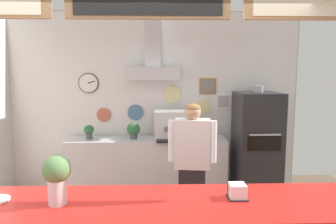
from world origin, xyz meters
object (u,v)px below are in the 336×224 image
object	(u,v)px
pizza_oven	(256,147)
potted_basil	(133,130)
napkin_holder	(237,192)
potted_oregano	(199,131)
basil_vase	(57,177)
shop_worker	(192,164)
espresso_machine	(173,125)
potted_rosemary	(89,131)

from	to	relation	value
pizza_oven	potted_basil	world-z (taller)	pizza_oven
napkin_holder	potted_oregano	bearing A→B (deg)	89.38
pizza_oven	basil_vase	size ratio (longest dim) A/B	4.73
shop_worker	potted_basil	distance (m)	1.41
pizza_oven	espresso_machine	size ratio (longest dim) A/B	3.05
pizza_oven	napkin_holder	bearing A→B (deg)	-110.24
espresso_machine	potted_oregano	bearing A→B (deg)	0.35
shop_worker	basil_vase	xyz separation A→B (m)	(-1.16, -1.46, 0.35)
shop_worker	potted_basil	xyz separation A→B (m)	(-0.79, 1.15, 0.21)
espresso_machine	potted_oregano	size ratio (longest dim) A/B	2.94
espresso_machine	potted_rosemary	bearing A→B (deg)	179.22
napkin_holder	basil_vase	xyz separation A→B (m)	(-1.36, -0.07, 0.15)
espresso_machine	potted_basil	distance (m)	0.62
potted_rosemary	basil_vase	size ratio (longest dim) A/B	0.58
potted_basil	potted_rosemary	distance (m)	0.68
basil_vase	potted_oregano	bearing A→B (deg)	61.91
napkin_holder	basil_vase	distance (m)	1.37
pizza_oven	basil_vase	world-z (taller)	pizza_oven
potted_rosemary	basil_vase	world-z (taller)	basil_vase
potted_rosemary	basil_vase	distance (m)	2.64
potted_basil	basil_vase	world-z (taller)	basil_vase
pizza_oven	napkin_holder	distance (m)	2.57
potted_basil	potted_oregano	size ratio (longest dim) A/B	1.27
espresso_machine	basil_vase	distance (m)	2.78
espresso_machine	potted_basil	size ratio (longest dim) A/B	2.31
potted_oregano	potted_rosemary	bearing A→B (deg)	179.49
shop_worker	espresso_machine	xyz separation A→B (m)	(-0.17, 1.14, 0.29)
espresso_machine	potted_rosemary	world-z (taller)	espresso_machine
potted_basil	potted_rosemary	xyz separation A→B (m)	(-0.68, 0.01, -0.02)
napkin_holder	shop_worker	bearing A→B (deg)	98.35
shop_worker	potted_oregano	size ratio (longest dim) A/B	8.17
espresso_machine	potted_rosemary	xyz separation A→B (m)	(-1.29, 0.02, -0.09)
pizza_oven	basil_vase	xyz separation A→B (m)	(-2.24, -2.47, 0.38)
potted_basil	pizza_oven	bearing A→B (deg)	-4.28
espresso_machine	napkin_holder	size ratio (longest dim) A/B	3.68
shop_worker	potted_oregano	bearing A→B (deg)	-94.47
basil_vase	pizza_oven	bearing A→B (deg)	47.72
potted_basil	shop_worker	bearing A→B (deg)	-55.63
shop_worker	potted_oregano	xyz separation A→B (m)	(0.23, 1.14, 0.18)
pizza_oven	shop_worker	size ratio (longest dim) A/B	1.10
pizza_oven	shop_worker	distance (m)	1.48
espresso_machine	napkin_holder	bearing A→B (deg)	-81.49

